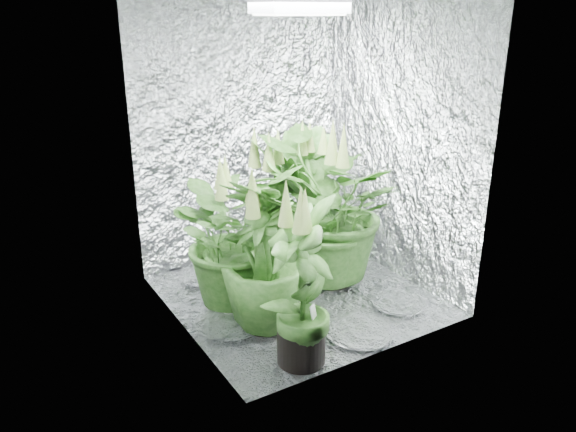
# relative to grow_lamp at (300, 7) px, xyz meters

# --- Properties ---
(ground) EXTENTS (1.60, 1.60, 0.00)m
(ground) POSITION_rel_grow_lamp_xyz_m (0.00, 0.00, -1.83)
(ground) COLOR white
(ground) RESTS_ON ground
(walls) EXTENTS (1.62, 1.62, 2.00)m
(walls) POSITION_rel_grow_lamp_xyz_m (0.00, 0.00, -0.83)
(walls) COLOR white
(walls) RESTS_ON ground
(grow_lamp) EXTENTS (0.50, 0.30, 0.22)m
(grow_lamp) POSITION_rel_grow_lamp_xyz_m (0.00, 0.00, 0.00)
(grow_lamp) COLOR gray
(grow_lamp) RESTS_ON ceiling
(plant_a) EXTENTS (1.02, 1.02, 0.99)m
(plant_a) POSITION_rel_grow_lamp_xyz_m (-0.40, 0.14, -1.36)
(plant_a) COLOR black
(plant_a) RESTS_ON ground
(plant_b) EXTENTS (0.68, 0.68, 1.09)m
(plant_b) POSITION_rel_grow_lamp_xyz_m (0.02, 0.30, -1.33)
(plant_b) COLOR black
(plant_b) RESTS_ON ground
(plant_c) EXTENTS (0.66, 0.66, 1.11)m
(plant_c) POSITION_rel_grow_lamp_xyz_m (0.26, 0.33, -1.31)
(plant_c) COLOR black
(plant_c) RESTS_ON ground
(plant_d) EXTENTS (0.70, 0.70, 1.01)m
(plant_d) POSITION_rel_grow_lamp_xyz_m (-0.37, -0.22, -1.36)
(plant_d) COLOR black
(plant_d) RESTS_ON ground
(plant_e) EXTENTS (1.12, 1.12, 1.13)m
(plant_e) POSITION_rel_grow_lamp_xyz_m (0.32, 0.05, -1.29)
(plant_e) COLOR black
(plant_e) RESTS_ON ground
(plant_f) EXTENTS (0.64, 0.64, 1.02)m
(plant_f) POSITION_rel_grow_lamp_xyz_m (-0.38, -0.64, -1.36)
(plant_f) COLOR black
(plant_f) RESTS_ON ground
(circulation_fan) EXTENTS (0.16, 0.31, 0.36)m
(circulation_fan) POSITION_rel_grow_lamp_xyz_m (0.60, 0.50, -1.68)
(circulation_fan) COLOR black
(circulation_fan) RESTS_ON ground
(plant_label) EXTENTS (0.06, 0.05, 0.09)m
(plant_label) POSITION_rel_grow_lamp_xyz_m (-0.32, -0.67, -1.53)
(plant_label) COLOR white
(plant_label) RESTS_ON plant_f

